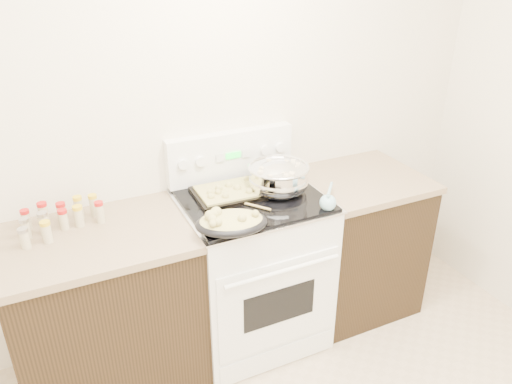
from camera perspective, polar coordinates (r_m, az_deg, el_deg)
room_shell at (r=1.12m, az=13.96°, el=0.63°), size 4.10×3.60×2.75m
counter_left at (r=2.79m, az=-16.54°, el=-12.74°), size 0.93×0.67×0.92m
counter_right at (r=3.29m, az=11.18°, el=-5.57°), size 0.73×0.67×0.92m
kitchen_range at (r=2.95m, az=-0.46°, el=-8.49°), size 0.78×0.73×1.22m
mixing_bowl at (r=2.75m, az=2.58°, el=1.56°), size 0.40×0.40×0.20m
roasting_pan at (r=2.38m, az=-2.93°, el=-3.43°), size 0.40×0.32×0.12m
baking_sheet at (r=2.74m, az=-2.71°, el=0.08°), size 0.43×0.31×0.06m
wooden_spoon at (r=2.57m, az=-1.34°, el=-2.00°), size 0.18×0.23×0.04m
blue_ladle at (r=2.62m, az=8.24°, el=-1.06°), size 0.20×0.25×0.11m
spice_jars at (r=2.62m, az=-21.68°, el=-2.82°), size 0.40×0.24×0.12m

